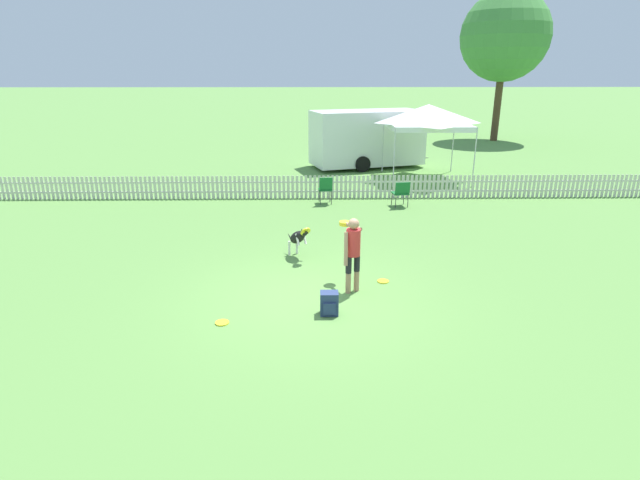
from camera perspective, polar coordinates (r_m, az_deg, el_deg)
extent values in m
plane|color=#5B8C42|center=(9.81, -0.65, -6.63)|extent=(240.00, 240.00, 0.00)
cylinder|color=tan|center=(9.95, 3.25, -4.92)|extent=(0.11, 0.11, 0.43)
cylinder|color=black|center=(9.80, 3.29, -2.83)|extent=(0.12, 0.12, 0.35)
cylinder|color=tan|center=(10.06, 4.19, -4.67)|extent=(0.11, 0.11, 0.43)
cylinder|color=black|center=(9.91, 4.24, -2.60)|extent=(0.12, 0.12, 0.35)
cylinder|color=red|center=(9.70, 3.82, -0.27)|extent=(0.38, 0.38, 0.54)
sphere|color=tan|center=(9.58, 3.87, 1.85)|extent=(0.21, 0.21, 0.21)
cylinder|color=tan|center=(9.58, 2.99, -1.02)|extent=(0.09, 0.20, 0.65)
cylinder|color=tan|center=(9.99, 3.75, 1.58)|extent=(0.34, 0.63, 0.13)
cylinder|color=yellow|center=(10.28, 2.88, 1.77)|extent=(0.24, 0.24, 0.02)
cylinder|color=yellow|center=(10.28, 2.88, 1.91)|extent=(0.24, 0.24, 0.02)
cylinder|color=yellow|center=(10.27, 2.88, 2.05)|extent=(0.24, 0.24, 0.02)
ellipsoid|color=black|center=(11.69, -2.58, 0.32)|extent=(0.56, 0.68, 0.52)
ellipsoid|color=white|center=(11.71, -2.57, 0.08)|extent=(0.30, 0.35, 0.25)
sphere|color=black|center=(11.37, -1.83, 0.85)|extent=(0.16, 0.16, 0.16)
cone|color=black|center=(11.30, -1.67, 0.97)|extent=(0.15, 0.16, 0.13)
cylinder|color=yellow|center=(11.30, -1.67, 0.97)|extent=(0.29, 0.25, 0.22)
cone|color=black|center=(11.39, -1.68, 1.22)|extent=(0.05, 0.05, 0.07)
cone|color=black|center=(11.35, -2.10, 1.15)|extent=(0.05, 0.05, 0.07)
cylinder|color=white|center=(12.04, -2.66, -0.77)|extent=(0.06, 0.06, 0.35)
cylinder|color=white|center=(11.95, -3.53, -0.94)|extent=(0.06, 0.06, 0.35)
cylinder|color=white|center=(11.60, -1.78, 0.20)|extent=(0.13, 0.17, 0.28)
cylinder|color=white|center=(11.51, -2.59, 0.05)|extent=(0.13, 0.17, 0.28)
cone|color=black|center=(12.05, -3.45, 0.33)|extent=(0.19, 0.27, 0.20)
cylinder|color=yellow|center=(9.05, -11.12, -9.25)|extent=(0.24, 0.24, 0.02)
cylinder|color=yellow|center=(10.60, 7.22, -4.69)|extent=(0.24, 0.24, 0.02)
cube|color=navy|center=(9.11, 1.07, -7.24)|extent=(0.33, 0.24, 0.43)
cube|color=navy|center=(9.01, 1.10, -7.87)|extent=(0.23, 0.04, 0.22)
cube|color=beige|center=(17.28, -0.84, 5.57)|extent=(27.37, 0.04, 0.06)
cube|color=beige|center=(17.21, -0.85, 6.64)|extent=(27.37, 0.04, 0.06)
cube|color=beige|center=(20.20, -32.53, 5.01)|extent=(0.09, 0.02, 0.79)
cube|color=beige|center=(20.12, -32.16, 5.03)|extent=(0.09, 0.02, 0.79)
cube|color=beige|center=(20.04, -31.78, 5.05)|extent=(0.09, 0.02, 0.79)
cube|color=beige|center=(19.97, -31.41, 5.07)|extent=(0.09, 0.02, 0.79)
cube|color=beige|center=(19.89, -31.03, 5.10)|extent=(0.09, 0.02, 0.79)
cube|color=beige|center=(19.81, -30.65, 5.12)|extent=(0.09, 0.02, 0.79)
cube|color=beige|center=(19.74, -30.26, 5.14)|extent=(0.09, 0.02, 0.79)
cube|color=beige|center=(19.67, -29.87, 5.16)|extent=(0.09, 0.02, 0.79)
cube|color=beige|center=(19.59, -29.48, 5.18)|extent=(0.09, 0.02, 0.79)
cube|color=beige|center=(19.52, -29.09, 5.21)|extent=(0.09, 0.02, 0.79)
cube|color=beige|center=(19.45, -28.69, 5.23)|extent=(0.09, 0.02, 0.79)
cube|color=beige|center=(19.38, -28.29, 5.25)|extent=(0.09, 0.02, 0.79)
cube|color=beige|center=(19.31, -27.89, 5.27)|extent=(0.09, 0.02, 0.79)
cube|color=beige|center=(19.24, -27.48, 5.29)|extent=(0.09, 0.02, 0.79)
cube|color=beige|center=(19.18, -27.08, 5.31)|extent=(0.09, 0.02, 0.79)
cube|color=beige|center=(19.11, -26.67, 5.33)|extent=(0.09, 0.02, 0.79)
cube|color=beige|center=(19.05, -26.25, 5.36)|extent=(0.09, 0.02, 0.79)
cube|color=beige|center=(18.98, -25.83, 5.38)|extent=(0.09, 0.02, 0.79)
cube|color=beige|center=(18.92, -25.41, 5.40)|extent=(0.09, 0.02, 0.79)
cube|color=beige|center=(18.86, -24.99, 5.42)|extent=(0.09, 0.02, 0.79)
cube|color=beige|center=(18.80, -24.57, 5.44)|extent=(0.09, 0.02, 0.79)
cube|color=beige|center=(18.74, -24.14, 5.46)|extent=(0.09, 0.02, 0.79)
cube|color=beige|center=(18.68, -23.71, 5.48)|extent=(0.09, 0.02, 0.79)
cube|color=beige|center=(18.62, -23.27, 5.50)|extent=(0.09, 0.02, 0.79)
cube|color=beige|center=(18.56, -22.84, 5.52)|extent=(0.09, 0.02, 0.79)
cube|color=beige|center=(18.51, -22.40, 5.54)|extent=(0.09, 0.02, 0.79)
cube|color=beige|center=(18.45, -21.96, 5.56)|extent=(0.09, 0.02, 0.79)
cube|color=beige|center=(18.40, -21.51, 5.57)|extent=(0.09, 0.02, 0.79)
cube|color=beige|center=(18.35, -21.07, 5.59)|extent=(0.09, 0.02, 0.79)
cube|color=beige|center=(18.29, -20.62, 5.61)|extent=(0.09, 0.02, 0.79)
cube|color=beige|center=(18.24, -20.17, 5.63)|extent=(0.09, 0.02, 0.79)
cube|color=beige|center=(18.20, -19.71, 5.65)|extent=(0.09, 0.02, 0.79)
cube|color=beige|center=(18.15, -19.25, 5.67)|extent=(0.09, 0.02, 0.79)
cube|color=beige|center=(18.10, -18.79, 5.68)|extent=(0.09, 0.02, 0.79)
cube|color=beige|center=(18.06, -18.33, 5.70)|extent=(0.09, 0.02, 0.79)
cube|color=beige|center=(18.01, -17.87, 5.72)|extent=(0.09, 0.02, 0.79)
cube|color=beige|center=(17.97, -17.40, 5.73)|extent=(0.09, 0.02, 0.79)
cube|color=beige|center=(17.93, -16.93, 5.75)|extent=(0.09, 0.02, 0.79)
cube|color=beige|center=(17.88, -16.46, 5.77)|extent=(0.09, 0.02, 0.79)
cube|color=beige|center=(17.84, -15.99, 5.78)|extent=(0.09, 0.02, 0.79)
cube|color=beige|center=(17.81, -15.52, 5.80)|extent=(0.09, 0.02, 0.79)
cube|color=beige|center=(17.77, -15.04, 5.81)|extent=(0.09, 0.02, 0.79)
cube|color=beige|center=(17.73, -14.56, 5.83)|extent=(0.09, 0.02, 0.79)
cube|color=beige|center=(17.70, -14.08, 5.84)|extent=(0.09, 0.02, 0.79)
cube|color=beige|center=(17.66, -13.60, 5.86)|extent=(0.09, 0.02, 0.79)
cube|color=beige|center=(17.63, -13.11, 5.87)|extent=(0.09, 0.02, 0.79)
cube|color=beige|center=(17.60, -12.62, 5.88)|extent=(0.09, 0.02, 0.79)
cube|color=beige|center=(17.57, -12.14, 5.90)|extent=(0.09, 0.02, 0.79)
cube|color=beige|center=(17.54, -11.65, 5.91)|extent=(0.09, 0.02, 0.79)
cube|color=beige|center=(17.52, -11.15, 5.92)|extent=(0.09, 0.02, 0.79)
cube|color=beige|center=(17.49, -10.66, 5.93)|extent=(0.09, 0.02, 0.79)
cube|color=beige|center=(17.47, -10.17, 5.94)|extent=(0.09, 0.02, 0.79)
cube|color=beige|center=(17.44, -9.67, 5.96)|extent=(0.09, 0.02, 0.79)
cube|color=beige|center=(17.42, -9.17, 5.97)|extent=(0.09, 0.02, 0.79)
cube|color=beige|center=(17.40, -8.68, 5.98)|extent=(0.09, 0.02, 0.79)
cube|color=beige|center=(17.38, -8.18, 5.99)|extent=(0.09, 0.02, 0.79)
cube|color=beige|center=(17.36, -7.68, 6.00)|extent=(0.09, 0.02, 0.79)
cube|color=beige|center=(17.34, -7.17, 6.00)|extent=(0.09, 0.02, 0.79)
cube|color=beige|center=(17.33, -6.67, 6.01)|extent=(0.09, 0.02, 0.79)
cube|color=beige|center=(17.31, -6.17, 6.02)|extent=(0.09, 0.02, 0.79)
cube|color=beige|center=(17.30, -5.66, 6.03)|extent=(0.09, 0.02, 0.79)
cube|color=beige|center=(17.29, -5.16, 6.03)|extent=(0.09, 0.02, 0.79)
cube|color=beige|center=(17.28, -4.65, 6.04)|extent=(0.09, 0.02, 0.79)
cube|color=beige|center=(17.27, -4.15, 6.05)|extent=(0.09, 0.02, 0.79)
cube|color=beige|center=(17.26, -3.64, 6.05)|extent=(0.09, 0.02, 0.79)
cube|color=beige|center=(17.26, -3.13, 6.06)|extent=(0.09, 0.02, 0.79)
cube|color=beige|center=(17.25, -2.63, 6.06)|extent=(0.09, 0.02, 0.79)
cube|color=beige|center=(17.25, -2.12, 6.07)|extent=(0.09, 0.02, 0.79)
cube|color=beige|center=(17.25, -1.61, 6.07)|extent=(0.09, 0.02, 0.79)
cube|color=beige|center=(17.25, -1.10, 6.07)|extent=(0.09, 0.02, 0.79)
cube|color=beige|center=(17.25, -0.59, 6.08)|extent=(0.09, 0.02, 0.79)
cube|color=beige|center=(17.25, -0.09, 6.08)|extent=(0.09, 0.02, 0.79)
cube|color=beige|center=(17.25, 0.42, 6.08)|extent=(0.09, 0.02, 0.79)
cube|color=beige|center=(17.25, 0.93, 6.08)|extent=(0.09, 0.02, 0.79)
cube|color=beige|center=(17.26, 1.44, 6.08)|extent=(0.09, 0.02, 0.79)
cube|color=beige|center=(17.27, 1.94, 6.08)|extent=(0.09, 0.02, 0.79)
cube|color=beige|center=(17.28, 2.45, 6.08)|extent=(0.09, 0.02, 0.79)
cube|color=beige|center=(17.29, 2.96, 6.08)|extent=(0.09, 0.02, 0.79)
cube|color=beige|center=(17.30, 3.46, 6.08)|extent=(0.09, 0.02, 0.79)
cube|color=beige|center=(17.31, 3.97, 6.08)|extent=(0.09, 0.02, 0.79)
cube|color=beige|center=(17.32, 4.47, 6.08)|extent=(0.09, 0.02, 0.79)
cube|color=beige|center=(17.34, 4.97, 6.08)|extent=(0.09, 0.02, 0.79)
cube|color=beige|center=(17.36, 5.48, 6.07)|extent=(0.09, 0.02, 0.79)
cube|color=beige|center=(17.37, 5.98, 6.07)|extent=(0.09, 0.02, 0.79)
cube|color=beige|center=(17.39, 6.48, 6.07)|extent=(0.09, 0.02, 0.79)
cube|color=beige|center=(17.41, 6.98, 6.06)|extent=(0.09, 0.02, 0.79)
cube|color=beige|center=(17.43, 7.47, 6.06)|extent=(0.09, 0.02, 0.79)
cube|color=beige|center=(17.46, 7.97, 6.05)|extent=(0.09, 0.02, 0.79)
cube|color=beige|center=(17.48, 8.47, 6.05)|extent=(0.09, 0.02, 0.79)
cube|color=beige|center=(17.51, 8.96, 6.04)|extent=(0.09, 0.02, 0.79)
cube|color=beige|center=(17.53, 9.45, 6.04)|extent=(0.09, 0.02, 0.79)
cube|color=beige|center=(17.56, 9.94, 6.03)|extent=(0.09, 0.02, 0.79)
cube|color=beige|center=(17.59, 10.43, 6.02)|extent=(0.09, 0.02, 0.79)
cube|color=beige|center=(17.62, 10.92, 6.01)|extent=(0.09, 0.02, 0.79)
cube|color=beige|center=(17.65, 11.40, 6.01)|extent=(0.09, 0.02, 0.79)
cube|color=beige|center=(17.69, 11.89, 6.00)|extent=(0.09, 0.02, 0.79)
cube|color=beige|center=(17.72, 12.37, 5.99)|extent=(0.09, 0.02, 0.79)
cube|color=beige|center=(17.76, 12.85, 5.98)|extent=(0.09, 0.02, 0.79)
cube|color=beige|center=(17.79, 13.33, 5.97)|extent=(0.09, 0.02, 0.79)
cube|color=beige|center=(17.83, 13.80, 5.96)|extent=(0.09, 0.02, 0.79)
cube|color=beige|center=(17.87, 14.28, 5.95)|extent=(0.09, 0.02, 0.79)
cube|color=beige|center=(17.91, 14.75, 5.94)|extent=(0.09, 0.02, 0.79)
cube|color=beige|center=(17.95, 15.22, 5.93)|extent=(0.09, 0.02, 0.79)
cube|color=beige|center=(18.00, 15.69, 5.92)|extent=(0.09, 0.02, 0.79)
cube|color=beige|center=(18.04, 16.15, 5.91)|extent=(0.09, 0.02, 0.79)
cube|color=beige|center=(18.09, 16.61, 5.89)|extent=(0.09, 0.02, 0.79)
cube|color=beige|center=(18.13, 17.07, 5.88)|extent=(0.09, 0.02, 0.79)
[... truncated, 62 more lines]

